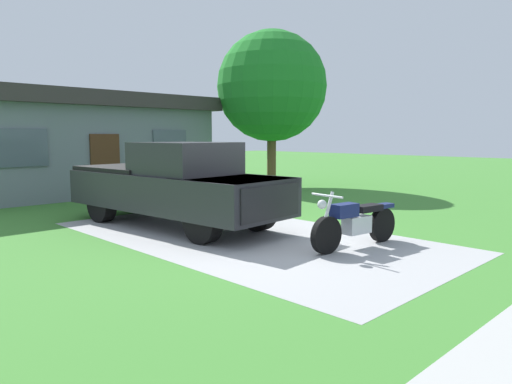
{
  "coord_description": "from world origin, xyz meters",
  "views": [
    {
      "loc": [
        -6.48,
        -6.85,
        2.04
      ],
      "look_at": [
        0.2,
        -0.05,
        0.9
      ],
      "focal_mm": 33.07,
      "sensor_mm": 36.0,
      "label": 1
    }
  ],
  "objects_px": {
    "neighbor_house": "(72,143)",
    "pickup_truck": "(173,184)",
    "shade_tree": "(272,87)",
    "motorcycle": "(355,222)"
  },
  "relations": [
    {
      "from": "neighbor_house",
      "to": "pickup_truck",
      "type": "bearing_deg",
      "value": -98.19
    },
    {
      "from": "pickup_truck",
      "to": "neighbor_house",
      "type": "relative_size",
      "value": 0.6
    },
    {
      "from": "pickup_truck",
      "to": "neighbor_house",
      "type": "height_order",
      "value": "neighbor_house"
    },
    {
      "from": "pickup_truck",
      "to": "motorcycle",
      "type": "bearing_deg",
      "value": -74.61
    },
    {
      "from": "motorcycle",
      "to": "shade_tree",
      "type": "xyz_separation_m",
      "value": [
        6.55,
        8.36,
        3.51
      ]
    },
    {
      "from": "pickup_truck",
      "to": "shade_tree",
      "type": "bearing_deg",
      "value": 28.89
    },
    {
      "from": "neighbor_house",
      "to": "shade_tree",
      "type": "bearing_deg",
      "value": -30.1
    },
    {
      "from": "motorcycle",
      "to": "shade_tree",
      "type": "height_order",
      "value": "shade_tree"
    },
    {
      "from": "neighbor_house",
      "to": "motorcycle",
      "type": "bearing_deg",
      "value": -90.1
    },
    {
      "from": "motorcycle",
      "to": "shade_tree",
      "type": "distance_m",
      "value": 11.18
    }
  ]
}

